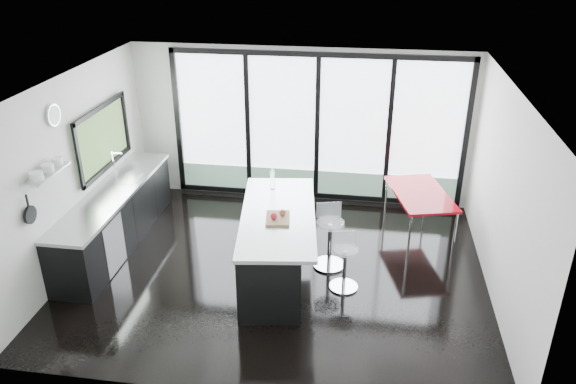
% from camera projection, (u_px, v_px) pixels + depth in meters
% --- Properties ---
extents(floor, '(6.00, 5.00, 0.00)m').
position_uv_depth(floor, '(278.00, 270.00, 8.34)').
color(floor, black).
rests_on(floor, ground).
extents(ceiling, '(6.00, 5.00, 0.00)m').
position_uv_depth(ceiling, '(277.00, 85.00, 7.13)').
color(ceiling, white).
rests_on(ceiling, wall_back).
extents(wall_back, '(6.00, 0.09, 2.80)m').
position_uv_depth(wall_back, '(316.00, 135.00, 9.95)').
color(wall_back, beige).
rests_on(wall_back, ground).
extents(wall_front, '(6.00, 0.00, 2.80)m').
position_uv_depth(wall_front, '(236.00, 290.00, 5.50)').
color(wall_front, beige).
rests_on(wall_front, ground).
extents(wall_left, '(0.26, 5.00, 2.80)m').
position_uv_depth(wall_left, '(83.00, 155.00, 8.30)').
color(wall_left, beige).
rests_on(wall_left, ground).
extents(wall_right, '(0.00, 5.00, 2.80)m').
position_uv_depth(wall_right, '(504.00, 199.00, 7.33)').
color(wall_right, beige).
rests_on(wall_right, ground).
extents(counter_cabinets, '(0.69, 3.24, 1.36)m').
position_uv_depth(counter_cabinets, '(115.00, 217.00, 8.85)').
color(counter_cabinets, black).
rests_on(counter_cabinets, floor).
extents(island, '(1.34, 2.55, 1.29)m').
position_uv_depth(island, '(273.00, 244.00, 8.03)').
color(island, black).
rests_on(island, floor).
extents(bar_stool_near, '(0.48, 0.48, 0.64)m').
position_uv_depth(bar_stool_near, '(344.00, 268.00, 7.80)').
color(bar_stool_near, silver).
rests_on(bar_stool_near, floor).
extents(bar_stool_far, '(0.58, 0.58, 0.76)m').
position_uv_depth(bar_stool_far, '(330.00, 244.00, 8.28)').
color(bar_stool_far, silver).
rests_on(bar_stool_far, floor).
extents(red_table, '(1.15, 1.59, 0.76)m').
position_uv_depth(red_table, '(418.00, 214.00, 9.13)').
color(red_table, maroon).
rests_on(red_table, floor).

